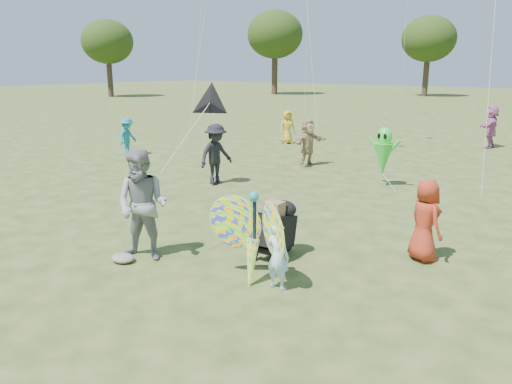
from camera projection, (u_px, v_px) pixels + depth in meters
ground at (213, 273)px, 8.56m from camera, size 160.00×160.00×0.00m
child_girl at (278, 256)px, 7.84m from camera, size 0.40×0.27×1.10m
adult_man at (142, 205)px, 8.95m from camera, size 1.20×1.07×2.04m
grey_bag at (123, 258)px, 9.03m from camera, size 0.45×0.37×0.14m
crowd_a at (425, 220)px, 8.97m from camera, size 0.88×0.82×1.51m
crowd_b at (216, 154)px, 14.77m from camera, size 0.81×1.23×1.80m
crowd_d at (308, 142)px, 17.50m from camera, size 0.76×1.60×1.66m
crowd_g at (287, 127)px, 22.47m from camera, size 0.78×0.87×1.48m
crowd_i at (128, 137)px, 19.57m from camera, size 0.78×1.06×1.47m
crowd_j at (491, 127)px, 21.25m from camera, size 0.57×1.70×1.83m
jogging_stroller at (277, 226)px, 9.12m from camera, size 0.54×1.07×1.09m
butterfly_kite at (253, 238)px, 8.04m from camera, size 1.74×0.75×1.72m
delta_kite_rig at (210, 103)px, 9.86m from camera, size 0.89×2.01×1.52m
alien_kite at (383, 154)px, 14.46m from camera, size 1.12×0.69×1.74m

